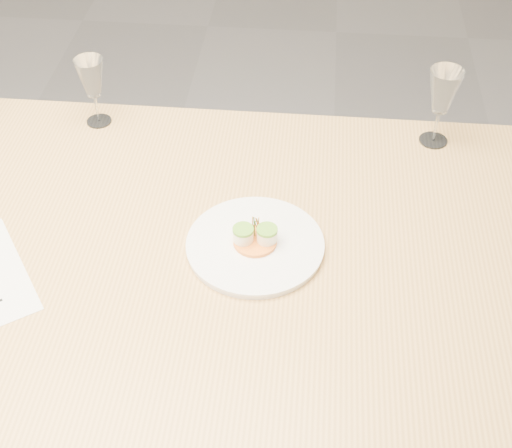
# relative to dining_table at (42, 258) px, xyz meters

# --- Properties ---
(ground) EXTENTS (7.00, 7.00, 0.00)m
(ground) POSITION_rel_dining_table_xyz_m (0.00, 0.00, -0.68)
(ground) COLOR slate
(ground) RESTS_ON ground
(dining_table) EXTENTS (2.40, 1.00, 0.75)m
(dining_table) POSITION_rel_dining_table_xyz_m (0.00, 0.00, 0.00)
(dining_table) COLOR tan
(dining_table) RESTS_ON ground
(dinner_plate) EXTENTS (0.29, 0.29, 0.07)m
(dinner_plate) POSITION_rel_dining_table_xyz_m (0.47, 0.01, 0.08)
(dinner_plate) COLOR white
(dinner_plate) RESTS_ON dining_table
(wine_glass_2) EXTENTS (0.07, 0.07, 0.18)m
(wine_glass_2) POSITION_rel_dining_table_xyz_m (0.03, 0.42, 0.19)
(wine_glass_2) COLOR white
(wine_glass_2) RESTS_ON dining_table
(wine_glass_3) EXTENTS (0.08, 0.08, 0.20)m
(wine_glass_3) POSITION_rel_dining_table_xyz_m (0.87, 0.42, 0.21)
(wine_glass_3) COLOR white
(wine_glass_3) RESTS_ON dining_table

